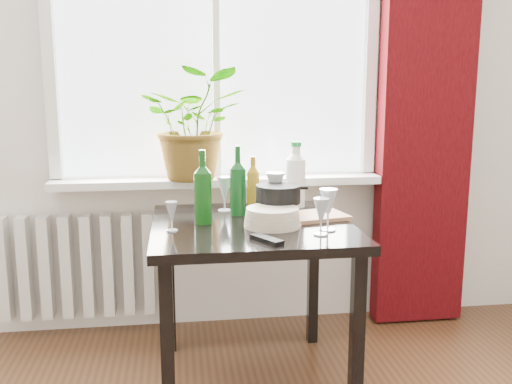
{
  "coord_description": "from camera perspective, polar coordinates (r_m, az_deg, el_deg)",
  "views": [
    {
      "loc": [
        -0.21,
        -0.82,
        1.33
      ],
      "look_at": [
        0.12,
        1.55,
        0.87
      ],
      "focal_mm": 40.0,
      "sensor_mm": 36.0,
      "label": 1
    }
  ],
  "objects": [
    {
      "name": "curtain",
      "position": [
        3.22,
        16.71,
        9.73
      ],
      "size": [
        0.5,
        0.12,
        2.56
      ],
      "color": "#320407",
      "rests_on": "ground"
    },
    {
      "name": "tv_remote",
      "position": [
        2.17,
        1.07,
        -4.75
      ],
      "size": [
        0.12,
        0.15,
        0.02
      ],
      "primitive_type": "cube",
      "rotation": [
        0.0,
        0.0,
        0.54
      ],
      "color": "black",
      "rests_on": "table"
    },
    {
      "name": "wineglass_front_left",
      "position": [
        2.33,
        -8.43,
        -2.42
      ],
      "size": [
        0.06,
        0.06,
        0.12
      ],
      "primitive_type": null,
      "rotation": [
        0.0,
        0.0,
        0.07
      ],
      "color": "#AFB3BC",
      "rests_on": "table"
    },
    {
      "name": "bottle_amber",
      "position": [
        2.77,
        -0.29,
        1.1
      ],
      "size": [
        0.08,
        0.08,
        0.25
      ],
      "primitive_type": null,
      "rotation": [
        0.0,
        0.0,
        0.31
      ],
      "color": "#7E580E",
      "rests_on": "table"
    },
    {
      "name": "table",
      "position": [
        2.48,
        -0.42,
        -5.16
      ],
      "size": [
        0.85,
        0.85,
        0.74
      ],
      "color": "black",
      "rests_on": "ground"
    },
    {
      "name": "wineglass_back_center",
      "position": [
        2.6,
        1.93,
        -0.08
      ],
      "size": [
        0.1,
        0.1,
        0.2
      ],
      "primitive_type": null,
      "rotation": [
        0.0,
        0.0,
        0.19
      ],
      "color": "silver",
      "rests_on": "table"
    },
    {
      "name": "potted_plant",
      "position": [
        2.93,
        -6.13,
        6.78
      ],
      "size": [
        0.54,
        0.48,
        0.57
      ],
      "primitive_type": "imported",
      "rotation": [
        0.0,
        0.0,
        -0.07
      ],
      "color": "#2E6A1C",
      "rests_on": "windowsill"
    },
    {
      "name": "wine_bottle_right",
      "position": [
        2.58,
        -1.83,
        1.19
      ],
      "size": [
        0.09,
        0.09,
        0.32
      ],
      "primitive_type": null,
      "rotation": [
        0.0,
        0.0,
        0.31
      ],
      "color": "#0B3E13",
      "rests_on": "table"
    },
    {
      "name": "wineglass_front_right",
      "position": [
        2.33,
        7.22,
        -1.73
      ],
      "size": [
        0.1,
        0.1,
        0.18
      ],
      "primitive_type": null,
      "rotation": [
        0.0,
        0.0,
        -0.33
      ],
      "color": "silver",
      "rests_on": "table"
    },
    {
      "name": "fondue_pot",
      "position": [
        2.51,
        2.22,
        -1.01
      ],
      "size": [
        0.28,
        0.27,
        0.15
      ],
      "primitive_type": null,
      "rotation": [
        0.0,
        0.0,
        -0.39
      ],
      "color": "black",
      "rests_on": "table"
    },
    {
      "name": "radiator",
      "position": [
        3.19,
        -17.42,
        -7.07
      ],
      "size": [
        0.8,
        0.1,
        0.55
      ],
      "color": "silver",
      "rests_on": "ground"
    },
    {
      "name": "window",
      "position": [
        3.06,
        -4.09,
        15.82
      ],
      "size": [
        1.72,
        0.08,
        1.62
      ],
      "color": "white",
      "rests_on": "ground"
    },
    {
      "name": "cutting_board",
      "position": [
        2.55,
        5.46,
        -2.44
      ],
      "size": [
        0.35,
        0.26,
        0.02
      ],
      "primitive_type": "cube",
      "rotation": [
        0.0,
        0.0,
        0.22
      ],
      "color": "#AD754E",
      "rests_on": "table"
    },
    {
      "name": "windowsill",
      "position": [
        3.01,
        -3.8,
        1.11
      ],
      "size": [
        1.72,
        0.2,
        0.04
      ],
      "color": "white",
      "rests_on": "ground"
    },
    {
      "name": "wineglass_back_left",
      "position": [
        2.67,
        -3.18,
        -0.17
      ],
      "size": [
        0.07,
        0.07,
        0.17
      ],
      "primitive_type": null,
      "rotation": [
        0.0,
        0.0,
        0.05
      ],
      "color": "silver",
      "rests_on": "table"
    },
    {
      "name": "cleaning_bottle",
      "position": [
        2.76,
        3.99,
        1.87
      ],
      "size": [
        0.1,
        0.1,
        0.33
      ],
      "primitive_type": null,
      "rotation": [
        0.0,
        0.0,
        -0.09
      ],
      "color": "white",
      "rests_on": "table"
    },
    {
      "name": "plate_stack",
      "position": [
        2.39,
        1.66,
        -2.56
      ],
      "size": [
        0.3,
        0.3,
        0.08
      ],
      "primitive_type": "cylinder",
      "rotation": [
        0.0,
        0.0,
        0.27
      ],
      "color": "beige",
      "rests_on": "table"
    },
    {
      "name": "wineglass_far_right",
      "position": [
        2.26,
        6.53,
        -2.43
      ],
      "size": [
        0.09,
        0.09,
        0.15
      ],
      "primitive_type": null,
      "rotation": [
        0.0,
        0.0,
        -0.44
      ],
      "color": "silver",
      "rests_on": "table"
    },
    {
      "name": "wine_bottle_left",
      "position": [
        2.43,
        -5.35,
        0.56
      ],
      "size": [
        0.08,
        0.08,
        0.32
      ],
      "primitive_type": null,
      "rotation": [
        0.0,
        0.0,
        -0.1
      ],
      "color": "#0C400D",
      "rests_on": "table"
    }
  ]
}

